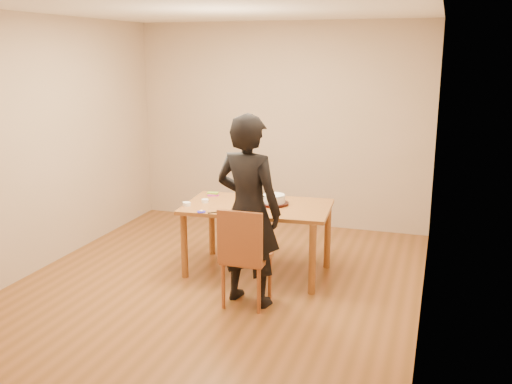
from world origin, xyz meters
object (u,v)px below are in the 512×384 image
(dining_chair, at_px, (247,258))
(person, at_px, (248,211))
(dining_table, at_px, (257,207))
(cake, at_px, (274,199))
(cake_plate, at_px, (274,203))

(dining_chair, bearing_deg, person, 90.20)
(dining_table, bearing_deg, person, -82.97)
(person, bearing_deg, dining_chair, 101.90)
(cake, distance_m, person, 0.80)
(dining_chair, xyz_separation_m, cake_plate, (0.01, 0.84, 0.31))
(cake_plate, distance_m, cake, 0.05)
(cake_plate, bearing_deg, cake, 0.00)
(dining_table, xyz_separation_m, cake_plate, (0.16, 0.07, 0.03))
(dining_chair, height_order, cake_plate, cake_plate)
(cake_plate, height_order, cake, cake)
(dining_table, relative_size, cake_plate, 4.90)
(person, bearing_deg, cake, -78.86)
(cake, relative_size, person, 0.13)
(dining_table, relative_size, dining_chair, 3.78)
(dining_table, relative_size, cake, 6.49)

